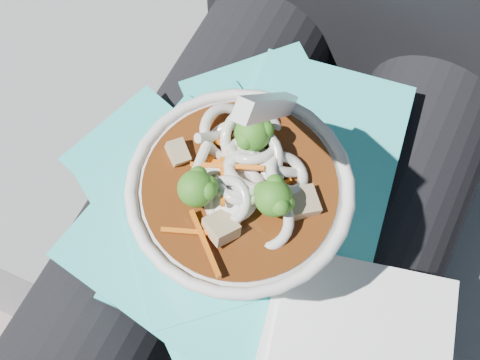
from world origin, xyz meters
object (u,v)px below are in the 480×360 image
at_px(stone_ledge, 297,233).
at_px(plastic_bag, 235,216).
at_px(lap, 256,253).
at_px(udon_bowl, 241,203).
at_px(person_body, 298,164).

xyz_separation_m(stone_ledge, plastic_bag, (-0.02, -0.15, 0.39)).
bearing_deg(lap, plastic_bag, -168.37).
height_order(lap, udon_bowl, udon_bowl).
distance_m(plastic_bag, udon_bowl, 0.07).
distance_m(lap, udon_bowl, 0.15).
xyz_separation_m(plastic_bag, udon_bowl, (0.01, -0.01, 0.06)).
distance_m(stone_ledge, lap, 0.34).
bearing_deg(plastic_bag, stone_ledge, 82.97).
height_order(stone_ledge, lap, lap).
height_order(person_body, plastic_bag, person_body).
relative_size(stone_ledge, plastic_bag, 3.12).
distance_m(lap, person_body, 0.09).
relative_size(person_body, plastic_bag, 3.16).
distance_m(lap, plastic_bag, 0.08).
xyz_separation_m(stone_ledge, person_body, (0.00, -0.06, 0.33)).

